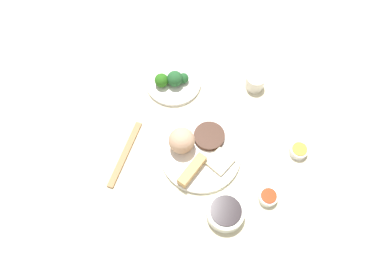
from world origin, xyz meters
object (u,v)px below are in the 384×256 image
soy_sauce_bowl (225,213)px  teacup (255,82)px  chopsticks_pair (125,154)px  sauce_ramekin_hot_mustard (299,151)px  main_plate (201,155)px  broccoli_plate (174,82)px  sauce_ramekin_sweet_and_sour (268,197)px

soy_sauce_bowl → teacup: size_ratio=1.77×
soy_sauce_bowl → chopsticks_pair: 0.37m
chopsticks_pair → teacup: bearing=-79.1°
sauce_ramekin_hot_mustard → chopsticks_pair: size_ratio=0.24×
chopsticks_pair → soy_sauce_bowl: bearing=-142.4°
teacup → chopsticks_pair: 0.51m
main_plate → sauce_ramekin_hot_mustard: 0.32m
main_plate → sauce_ramekin_hot_mustard: (-0.10, -0.30, 0.00)m
broccoli_plate → chopsticks_pair: broccoli_plate is taller
teacup → main_plate: bearing=124.3°
main_plate → chopsticks_pair: (0.09, 0.23, -0.00)m
broccoli_plate → sauce_ramekin_hot_mustard: 0.49m
soy_sauce_bowl → sauce_ramekin_hot_mustard: bearing=-70.6°
soy_sauce_bowl → sauce_ramekin_sweet_and_sour: bearing=-89.9°
teacup → broccoli_plate: bearing=67.3°
main_plate → teacup: teacup is taller
broccoli_plate → sauce_ramekin_sweet_and_sour: 0.52m
main_plate → sauce_ramekin_hot_mustard: size_ratio=4.42×
broccoli_plate → teacup: 0.29m
broccoli_plate → chopsticks_pair: bearing=131.1°
sauce_ramekin_sweet_and_sour → teacup: teacup is taller
teacup → sauce_ramekin_sweet_and_sour: bearing=160.9°
sauce_ramekin_sweet_and_sour → teacup: bearing=-19.1°
broccoli_plate → soy_sauce_bowl: (-0.50, 0.01, 0.01)m
main_plate → teacup: size_ratio=4.00×
main_plate → sauce_ramekin_sweet_and_sour: sauce_ramekin_sweet_and_sour is taller
teacup → soy_sauce_bowl: bearing=144.8°
chopsticks_pair → main_plate: bearing=-112.0°
main_plate → chopsticks_pair: size_ratio=1.07×
sauce_ramekin_hot_mustard → teacup: (0.29, 0.02, 0.01)m
sauce_ramekin_sweet_and_sour → soy_sauce_bowl: bearing=90.1°
sauce_ramekin_sweet_and_sour → sauce_ramekin_hot_mustard: bearing=-56.6°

